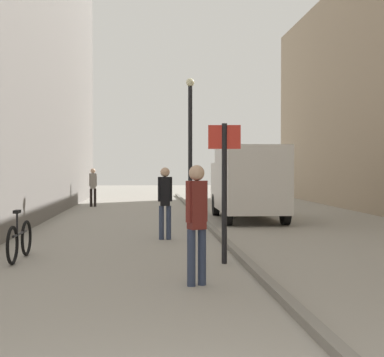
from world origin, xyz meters
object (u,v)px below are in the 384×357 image
(pedestrian_mid_block, at_px, (93,185))
(lamp_post, at_px, (190,139))
(street_sign_post, at_px, (224,180))
(pedestrian_far_crossing, at_px, (197,216))
(pedestrian_main_foreground, at_px, (165,198))
(delivery_van, at_px, (248,181))
(bicycle_leaning, at_px, (20,240))

(pedestrian_mid_block, height_order, lamp_post, lamp_post)
(pedestrian_mid_block, xyz_separation_m, street_sign_post, (3.89, -15.22, 0.54))
(street_sign_post, bearing_deg, pedestrian_far_crossing, 75.96)
(pedestrian_far_crossing, bearing_deg, street_sign_post, 47.21)
(pedestrian_far_crossing, height_order, street_sign_post, street_sign_post)
(pedestrian_main_foreground, relative_size, street_sign_post, 0.69)
(delivery_van, height_order, lamp_post, lamp_post)
(pedestrian_main_foreground, xyz_separation_m, pedestrian_mid_block, (-2.89, 11.70, -0.03))
(bicycle_leaning, bearing_deg, lamp_post, 64.73)
(delivery_van, relative_size, lamp_post, 1.08)
(pedestrian_far_crossing, bearing_deg, lamp_post, 63.34)
(pedestrian_far_crossing, xyz_separation_m, lamp_post, (0.68, 10.26, 1.67))
(street_sign_post, height_order, bicycle_leaning, street_sign_post)
(street_sign_post, relative_size, bicycle_leaning, 1.47)
(lamp_post, relative_size, bicycle_leaning, 2.69)
(pedestrian_main_foreground, relative_size, lamp_post, 0.37)
(pedestrian_main_foreground, relative_size, delivery_van, 0.35)
(street_sign_post, bearing_deg, delivery_van, -97.18)
(street_sign_post, xyz_separation_m, lamp_post, (0.00, 8.39, 1.18))
(pedestrian_main_foreground, bearing_deg, pedestrian_far_crossing, 91.42)
(pedestrian_main_foreground, bearing_deg, street_sign_post, 103.82)
(pedestrian_mid_block, bearing_deg, bicycle_leaning, -100.56)
(pedestrian_far_crossing, relative_size, lamp_post, 0.38)
(pedestrian_mid_block, relative_size, bicycle_leaning, 0.98)
(pedestrian_mid_block, distance_m, delivery_van, 8.96)
(pedestrian_far_crossing, relative_size, delivery_van, 0.35)
(pedestrian_mid_block, distance_m, street_sign_post, 15.71)
(delivery_van, xyz_separation_m, lamp_post, (-1.96, -0.04, 1.40))
(street_sign_post, bearing_deg, pedestrian_mid_block, -69.78)
(delivery_van, xyz_separation_m, street_sign_post, (-1.96, -8.43, 0.23))
(bicycle_leaning, bearing_deg, street_sign_post, -8.69)
(street_sign_post, bearing_deg, lamp_post, -84.13)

